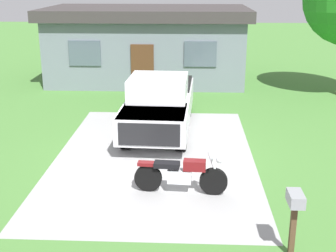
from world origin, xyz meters
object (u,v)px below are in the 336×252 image
(motorcycle, at_px, (181,174))
(pickup_truck, at_px, (160,102))
(neighbor_house, at_px, (147,43))
(mailbox, at_px, (295,207))

(motorcycle, height_order, pickup_truck, pickup_truck)
(motorcycle, xyz_separation_m, pickup_truck, (-0.80, 4.69, 0.48))
(motorcycle, bearing_deg, neighbor_house, 98.67)
(pickup_truck, relative_size, mailbox, 4.53)
(motorcycle, height_order, mailbox, mailbox)
(pickup_truck, height_order, mailbox, pickup_truck)
(mailbox, bearing_deg, neighbor_house, 104.89)
(motorcycle, bearing_deg, mailbox, -50.05)
(motorcycle, relative_size, pickup_truck, 0.39)
(mailbox, height_order, neighbor_house, neighbor_house)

